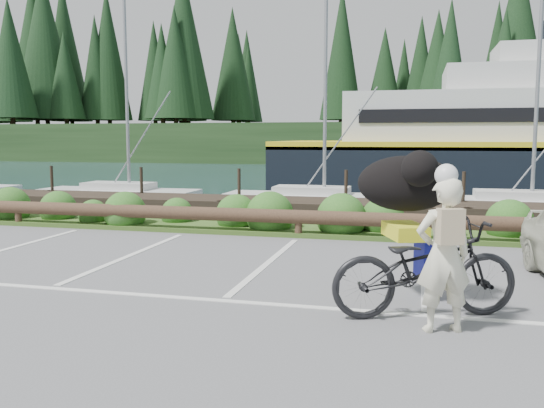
{
  "coord_description": "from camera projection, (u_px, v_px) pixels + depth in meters",
  "views": [
    {
      "loc": [
        2.43,
        -7.41,
        2.15
      ],
      "look_at": [
        0.23,
        1.35,
        1.1
      ],
      "focal_mm": 38.0,
      "sensor_mm": 36.0,
      "label": 1
    }
  ],
  "objects": [
    {
      "name": "dog",
      "position": [
        406.0,
        183.0,
        7.47
      ],
      "size": [
        1.02,
        1.39,
        0.73
      ],
      "primitive_type": "ellipsoid",
      "rotation": [
        0.0,
        0.0,
        1.93
      ],
      "color": "black",
      "rests_on": "bicycle"
    },
    {
      "name": "harbor_backdrop",
      "position": [
        403.0,
        152.0,
        83.47
      ],
      "size": [
        170.0,
        160.0,
        30.0
      ],
      "color": "#18313A",
      "rests_on": "ground"
    },
    {
      "name": "ground",
      "position": [
        232.0,
        293.0,
        7.97
      ],
      "size": [
        72.0,
        72.0,
        0.0
      ],
      "primitive_type": "plane",
      "color": "#58585B"
    },
    {
      "name": "log_rail",
      "position": [
        298.0,
        238.0,
        12.4
      ],
      "size": [
        32.0,
        0.3,
        0.6
      ],
      "primitive_type": null,
      "color": "#443021",
      "rests_on": "ground"
    },
    {
      "name": "cyclist",
      "position": [
        444.0,
        255.0,
        6.31
      ],
      "size": [
        0.73,
        0.61,
        1.72
      ],
      "primitive_type": "imported",
      "rotation": [
        0.0,
        0.0,
        3.5
      ],
      "color": "#EEEBCA",
      "rests_on": "ground"
    },
    {
      "name": "vegetation_strip",
      "position": [
        305.0,
        230.0,
        13.07
      ],
      "size": [
        34.0,
        1.6,
        0.1
      ],
      "primitive_type": "cube",
      "color": "#3D5B21",
      "rests_on": "ground"
    },
    {
      "name": "bicycle",
      "position": [
        425.0,
        268.0,
        6.86
      ],
      "size": [
        2.4,
        1.53,
        1.19
      ],
      "primitive_type": "imported",
      "rotation": [
        0.0,
        0.0,
        1.93
      ],
      "color": "black",
      "rests_on": "ground"
    }
  ]
}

